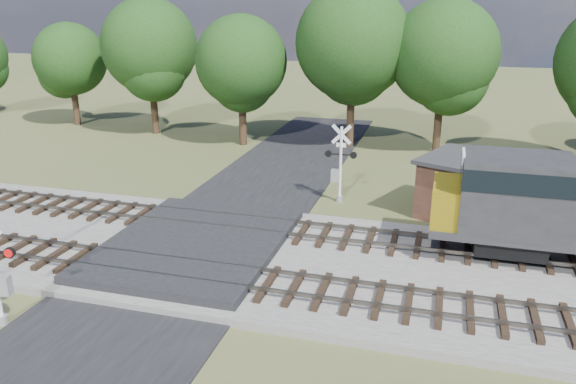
% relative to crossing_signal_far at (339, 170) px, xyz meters
% --- Properties ---
extents(ground, '(160.00, 160.00, 0.00)m').
position_rel_crossing_signal_far_xyz_m(ground, '(-4.54, -8.52, -1.73)').
color(ground, '#454F2A').
rests_on(ground, ground).
extents(ballast_bed, '(140.00, 10.00, 0.30)m').
position_rel_crossing_signal_far_xyz_m(ballast_bed, '(5.46, -8.02, -1.58)').
color(ballast_bed, gray).
rests_on(ballast_bed, ground).
extents(road, '(7.00, 60.00, 0.08)m').
position_rel_crossing_signal_far_xyz_m(road, '(-4.54, -8.52, -1.69)').
color(road, black).
rests_on(road, ground).
extents(crossing_panel, '(7.00, 9.00, 0.62)m').
position_rel_crossing_signal_far_xyz_m(crossing_panel, '(-4.54, -8.02, -1.41)').
color(crossing_panel, '#262628').
rests_on(crossing_panel, ground).
extents(track_near, '(140.00, 2.60, 0.33)m').
position_rel_crossing_signal_far_xyz_m(track_near, '(-1.41, -10.52, -1.32)').
color(track_near, black).
rests_on(track_near, ballast_bed).
extents(track_far, '(140.00, 2.60, 0.33)m').
position_rel_crossing_signal_far_xyz_m(track_far, '(-1.41, -5.52, -1.32)').
color(track_far, black).
rests_on(track_far, ballast_bed).
extents(crossing_signal_far, '(1.67, 0.36, 4.16)m').
position_rel_crossing_signal_far_xyz_m(crossing_signal_far, '(0.00, 0.00, 0.00)').
color(crossing_signal_far, silver).
rests_on(crossing_signal_far, ground).
extents(equipment_shed, '(5.68, 5.68, 2.96)m').
position_rel_crossing_signal_far_xyz_m(equipment_shed, '(6.57, -0.40, -0.23)').
color(equipment_shed, '#42251C').
rests_on(equipment_shed, ground).
extents(treeline, '(80.55, 10.48, 11.38)m').
position_rel_crossing_signal_far_xyz_m(treeline, '(3.47, 11.96, 4.72)').
color(treeline, black).
rests_on(treeline, ground).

